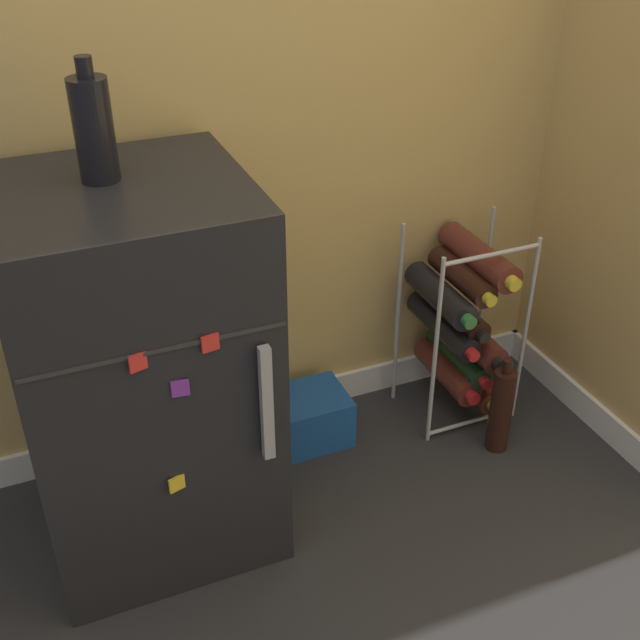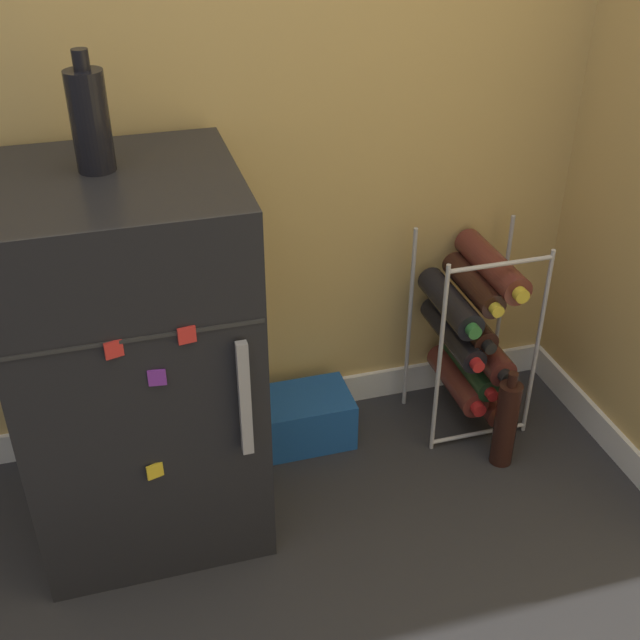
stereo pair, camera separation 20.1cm
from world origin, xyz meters
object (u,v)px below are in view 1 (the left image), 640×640
object	(u,v)px
fridge_top_bottle	(94,128)
loose_bottle_floor	(501,409)
mini_fridge	(143,374)
soda_box	(303,418)
wine_rack	(459,324)

from	to	relation	value
fridge_top_bottle	loose_bottle_floor	size ratio (longest dim) A/B	0.81
mini_fridge	soda_box	world-z (taller)	mini_fridge
soda_box	wine_rack	bearing A→B (deg)	-4.57
loose_bottle_floor	mini_fridge	bearing A→B (deg)	174.20
mini_fridge	soda_box	distance (m)	0.60
soda_box	loose_bottle_floor	size ratio (longest dim) A/B	0.84
wine_rack	loose_bottle_floor	size ratio (longest dim) A/B	1.97
loose_bottle_floor	wine_rack	bearing A→B (deg)	97.51
wine_rack	fridge_top_bottle	xyz separation A→B (m)	(-0.93, -0.06, 0.71)
mini_fridge	loose_bottle_floor	distance (m)	1.00
wine_rack	loose_bottle_floor	bearing A→B (deg)	-82.49
mini_fridge	fridge_top_bottle	size ratio (longest dim) A/B	3.72
soda_box	loose_bottle_floor	bearing A→B (deg)	-26.33
mini_fridge	soda_box	xyz separation A→B (m)	(0.45, 0.15, -0.38)
wine_rack	mini_fridge	bearing A→B (deg)	-173.03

